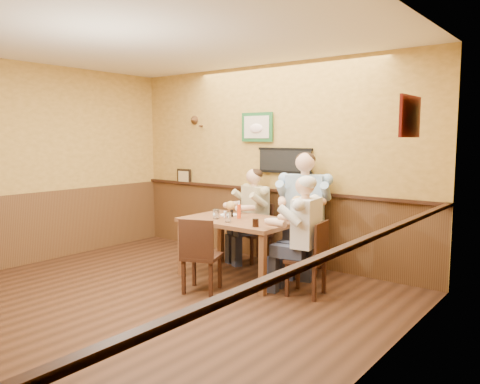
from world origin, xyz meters
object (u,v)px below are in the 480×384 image
Objects in this scene: water_glass_mid at (228,217)px; hot_sauce_bottle at (239,211)px; diner_white_elder at (306,242)px; diner_tan_shirt at (255,220)px; diner_blue_polo at (305,219)px; chair_back_right at (304,235)px; dining_table at (239,226)px; chair_near_side at (202,254)px; chair_right_end at (306,258)px; salt_shaker at (225,214)px; cola_tumbler at (256,223)px; water_glass_left at (216,214)px; pepper_shaker at (232,213)px; chair_back_left at (255,232)px.

water_glass_mid is 0.58× the size of hot_sauce_bottle.
diner_white_elder reaches higher than hot_sauce_bottle.
diner_tan_shirt is 0.83m from diner_blue_polo.
diner_blue_polo reaches higher than chair_back_right.
water_glass_mid is at bearing -51.31° from diner_tan_shirt.
water_glass_mid is (-0.49, -0.99, 0.31)m from chair_back_right.
diner_blue_polo is at bearing -157.16° from diner_white_elder.
chair_back_right is at bearing 63.37° from water_glass_mid.
dining_table is 1.61× the size of chair_near_side.
chair_near_side is at bearing -89.43° from dining_table.
chair_right_end reaches higher than salt_shaker.
chair_back_right reaches higher than cola_tumbler.
water_glass_mid is at bearing -78.97° from hot_sauce_bottle.
water_glass_left reaches higher than dining_table.
chair_near_side is (0.01, -0.70, -0.22)m from dining_table.
dining_table is 0.58m from cola_tumbler.
pepper_shaker is at bearing 170.48° from hot_sauce_bottle.
diner_white_elder reaches higher than chair_right_end.
water_glass_mid is 0.29m from hot_sauce_bottle.
hot_sauce_bottle is at bearing 26.15° from salt_shaker.
pepper_shaker is (0.13, -0.69, 0.38)m from chair_back_left.
chair_back_left is 8.78× the size of pepper_shaker.
chair_back_right is at bearing 0.00° from diner_blue_polo.
dining_table is 0.23m from pepper_shaker.
diner_tan_shirt is (-0.31, 1.45, 0.16)m from chair_near_side.
salt_shaker reaches higher than dining_table.
cola_tumbler is at bearing -161.21° from chair_near_side.
chair_right_end is 7.25× the size of water_glass_mid.
water_glass_mid is at bearing -17.93° from water_glass_left.
diner_tan_shirt is (-1.31, 0.82, 0.17)m from chair_right_end.
chair_back_left is at bearing 97.53° from salt_shaker.
diner_tan_shirt is 0.82m from salt_shaker.
diner_blue_polo is 14.76× the size of cola_tumbler.
water_glass_mid is (0.03, -0.25, 0.15)m from dining_table.
chair_right_end is (1.31, -0.82, 0.01)m from chair_back_left.
dining_table is at bearing 14.11° from salt_shaker.
diner_tan_shirt reaches higher than pepper_shaker.
chair_right_end is (0.49, -0.81, -0.07)m from chair_back_right.
chair_near_side is 0.85m from hot_sauce_bottle.
water_glass_mid is 0.30m from salt_shaker.
cola_tumbler is 0.48× the size of hot_sauce_bottle.
diner_white_elder reaches higher than dining_table.
chair_back_left is 9.74× the size of salt_shaker.
hot_sauce_bottle is 0.19m from salt_shaker.
diner_white_elder is at bearing -11.35° from diner_tan_shirt.
chair_back_right is 0.96m from hot_sauce_bottle.
diner_blue_polo is (0.00, 0.00, 0.21)m from chair_back_right.
chair_right_end is at bearing -5.98° from hot_sauce_bottle.
chair_back_left is 1.35m from cola_tumbler.
hot_sauce_bottle is at bearing 133.71° from dining_table.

